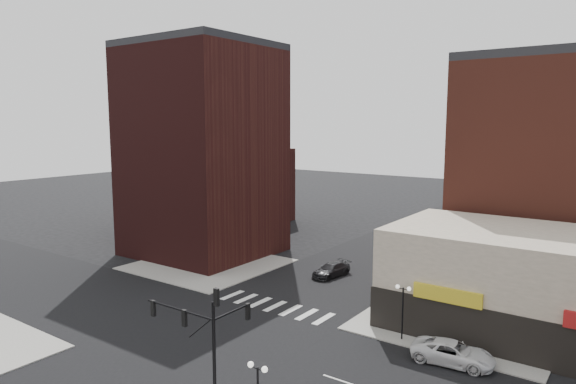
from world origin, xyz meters
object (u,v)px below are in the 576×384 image
Objects in this scene: street_lamp_ne at (403,298)px; traffic_signal at (206,332)px; street_lamp_se_a at (258,382)px; dark_sedan_north at (331,270)px; white_suv at (453,353)px.

traffic_signal is at bearing -106.75° from street_lamp_ne.
street_lamp_ne is (1.00, 16.00, 0.00)m from street_lamp_se_a.
traffic_signal is 1.57× the size of dark_sedan_north.
traffic_signal is at bearing -65.61° from dark_sedan_north.
traffic_signal reaches higher than street_lamp_ne.
traffic_signal is 1.87× the size of street_lamp_ne.
street_lamp_ne is at bearing 73.25° from traffic_signal.
traffic_signal is 16.62m from street_lamp_ne.
traffic_signal is at bearing 177.43° from street_lamp_se_a.
white_suv is 1.11× the size of dark_sedan_north.
street_lamp_se_a is 16.03m from street_lamp_ne.
street_lamp_se_a is at bearing -2.57° from traffic_signal.
street_lamp_se_a is 0.76× the size of white_suv.
dark_sedan_north is at bearing 106.42° from traffic_signal.
white_suv is at bearing 69.85° from street_lamp_se_a.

